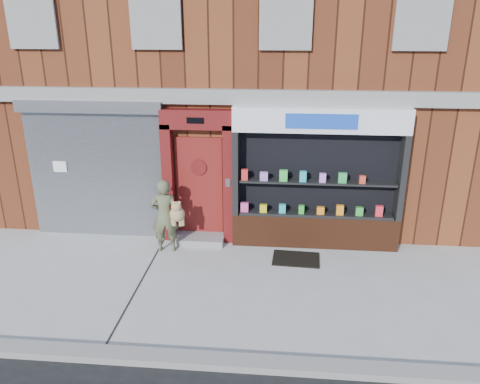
# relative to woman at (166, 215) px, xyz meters

# --- Properties ---
(ground) EXTENTS (80.00, 80.00, 0.00)m
(ground) POSITION_rel_woman_xyz_m (1.34, -1.27, -0.80)
(ground) COLOR #9E9E99
(ground) RESTS_ON ground
(curb) EXTENTS (60.00, 0.30, 0.12)m
(curb) POSITION_rel_woman_xyz_m (1.34, -3.42, -0.74)
(curb) COLOR gray
(curb) RESTS_ON ground
(building) EXTENTS (12.00, 8.16, 8.00)m
(building) POSITION_rel_woman_xyz_m (1.34, 4.72, 3.20)
(building) COLOR #522312
(building) RESTS_ON ground
(shutter_bay) EXTENTS (3.10, 0.30, 3.04)m
(shutter_bay) POSITION_rel_woman_xyz_m (-1.66, 0.66, 0.92)
(shutter_bay) COLOR gray
(shutter_bay) RESTS_ON ground
(red_door_bay) EXTENTS (1.52, 0.58, 2.90)m
(red_door_bay) POSITION_rel_woman_xyz_m (0.59, 0.59, 0.66)
(red_door_bay) COLOR #4A0C0D
(red_door_bay) RESTS_ON ground
(pharmacy_bay) EXTENTS (3.50, 0.41, 3.00)m
(pharmacy_bay) POSITION_rel_woman_xyz_m (3.09, 0.54, 0.57)
(pharmacy_bay) COLOR #512513
(pharmacy_bay) RESTS_ON ground
(woman) EXTENTS (0.75, 0.47, 1.57)m
(woman) POSITION_rel_woman_xyz_m (0.00, 0.00, 0.00)
(woman) COLOR #53593A
(woman) RESTS_ON ground
(doormat) EXTENTS (0.98, 0.71, 0.02)m
(doormat) POSITION_rel_woman_xyz_m (2.70, -0.18, -0.79)
(doormat) COLOR black
(doormat) RESTS_ON ground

